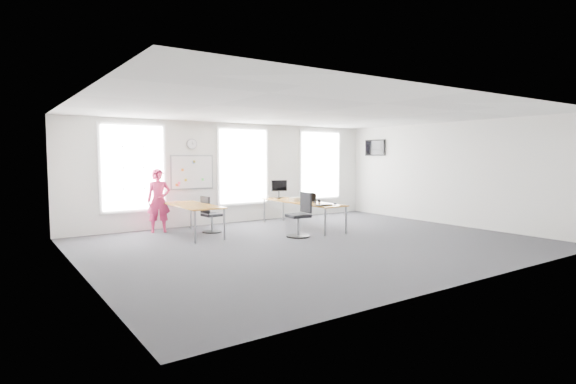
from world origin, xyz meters
TOP-DOWN VIEW (x-y plane):
  - floor at (0.00, 0.00)m, footprint 10.00×10.00m
  - ceiling at (0.00, 0.00)m, footprint 10.00×10.00m
  - wall_back at (0.00, 4.00)m, footprint 10.00×0.00m
  - wall_front at (0.00, -4.00)m, footprint 10.00×0.00m
  - wall_left at (-5.00, 0.00)m, footprint 0.00×10.00m
  - wall_right at (5.00, 0.00)m, footprint 0.00×10.00m
  - window_left at (-3.00, 3.97)m, footprint 1.60×0.06m
  - window_mid at (0.30, 3.97)m, footprint 1.60×0.06m
  - window_right at (3.30, 3.97)m, footprint 1.60×0.06m
  - desk_right at (1.07, 1.98)m, footprint 0.81×3.03m
  - desk_left at (-1.95, 2.52)m, footprint 0.86×2.16m
  - chair_right at (0.19, 0.84)m, footprint 0.59×0.59m
  - chair_left at (-1.41, 2.69)m, footprint 0.51×0.51m
  - person at (-2.50, 3.49)m, footprint 0.68×0.53m
  - whiteboard at (-1.35, 3.97)m, footprint 1.20×0.03m
  - wall_clock at (-1.35, 3.97)m, footprint 0.30×0.04m
  - tv at (4.95, 3.00)m, footprint 0.06×0.90m
  - keyboard at (0.90, 0.78)m, footprint 0.45×0.22m
  - mouse at (1.31, 0.84)m, footprint 0.10×0.13m
  - lens_cap at (1.14, 1.15)m, footprint 0.07×0.07m
  - headphones at (1.17, 1.42)m, footprint 0.17×0.09m
  - laptop_sleeve at (1.18, 1.74)m, footprint 0.32×0.23m
  - paper_stack at (0.97, 2.15)m, footprint 0.33×0.27m
  - monitor at (1.08, 3.16)m, footprint 0.48×0.20m

SIDE VIEW (x-z plane):
  - floor at x=0.00m, z-range 0.00..0.00m
  - chair_left at x=-1.41m, z-range -0.06..0.90m
  - chair_right at x=0.19m, z-range -0.07..1.04m
  - desk_right at x=1.07m, z-range 0.32..1.06m
  - desk_left at x=-1.95m, z-range 0.33..1.11m
  - lens_cap at x=1.14m, z-range 0.74..0.75m
  - keyboard at x=0.90m, z-range 0.74..0.76m
  - mouse at x=1.31m, z-range 0.74..0.78m
  - headphones at x=1.17m, z-range 0.73..0.84m
  - paper_stack at x=0.97m, z-range 0.74..0.84m
  - person at x=-2.50m, z-range 0.00..1.68m
  - laptop_sleeve at x=1.18m, z-range 0.74..0.99m
  - monitor at x=1.08m, z-range 0.79..1.34m
  - wall_back at x=0.00m, z-range -3.50..6.50m
  - wall_front at x=0.00m, z-range -3.50..6.50m
  - wall_left at x=-5.00m, z-range -3.50..6.50m
  - wall_right at x=5.00m, z-range -3.50..6.50m
  - whiteboard at x=-1.35m, z-range 1.10..2.00m
  - window_left at x=-3.00m, z-range 0.60..2.80m
  - window_mid at x=0.30m, z-range 0.60..2.80m
  - window_right at x=3.30m, z-range 0.60..2.80m
  - tv at x=4.95m, z-range 2.02..2.57m
  - wall_clock at x=-1.35m, z-range 2.20..2.50m
  - ceiling at x=0.00m, z-range 3.00..3.00m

